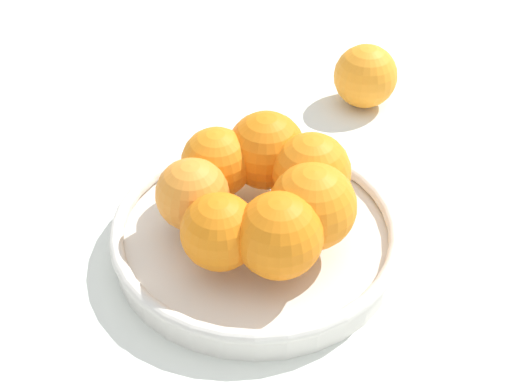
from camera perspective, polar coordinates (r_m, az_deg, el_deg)
The scene contains 4 objects.
ground_plane at distance 0.69m, azimuth 0.00°, elevation -4.52°, with size 4.00×4.00×0.00m, color silver.
fruit_bowl at distance 0.68m, azimuth 0.00°, elevation -3.47°, with size 0.27×0.27×0.03m.
orange_pile at distance 0.64m, azimuth 0.60°, elevation 0.06°, with size 0.19×0.19×0.08m.
stray_orange at distance 0.88m, azimuth 8.75°, elevation 9.15°, with size 0.08×0.08×0.08m, color orange.
Camera 1 is at (0.35, 0.35, 0.48)m, focal length 50.00 mm.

